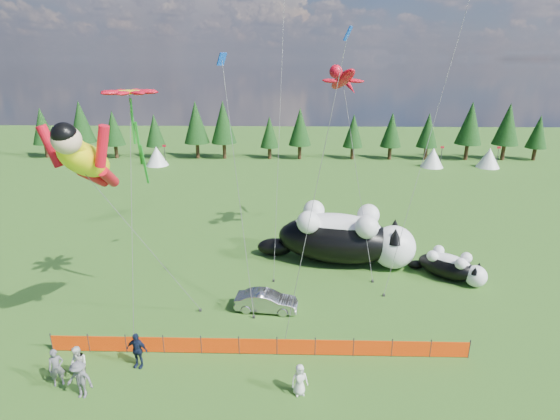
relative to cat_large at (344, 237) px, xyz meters
The scene contains 17 objects.
ground 10.29m from the cat_large, 124.33° to the right, with size 160.00×160.00×0.00m, color #163609.
safety_fence 12.77m from the cat_large, 116.66° to the right, with size 22.06×0.06×1.10m.
tree_line 37.16m from the cat_large, 98.81° to the left, with size 90.00×4.00×8.00m, color black, non-canonical shape.
festival_tents 32.13m from the cat_large, 80.47° to the left, with size 50.00×3.20×2.80m, color white, non-canonical shape.
cat_large is the anchor object (origin of this frame).
cat_small 7.82m from the cat_large, 19.00° to the right, with size 4.78×4.11×2.02m.
car 9.03m from the cat_large, 127.98° to the right, with size 1.34×3.84×1.26m, color #A4A5A9.
spectator_a 20.47m from the cat_large, 137.48° to the right, with size 0.70×0.46×1.92m, color #58585D.
spectator_b 19.60m from the cat_large, 136.24° to the right, with size 0.91×0.54×1.88m, color silver.
spectator_c 17.09m from the cat_large, 133.23° to the right, with size 1.14×0.58×1.94m, color #131B34.
spectator_d 19.97m from the cat_large, 132.93° to the right, with size 1.23×0.64×1.91m, color #58585D.
spectator_e 14.65m from the cat_large, 104.06° to the right, with size 0.78×0.51×1.59m, color silver.
superhero_kite 19.26m from the cat_large, 141.93° to the right, with size 6.49×6.05×13.20m.
gecko_kite 11.72m from the cat_large, 94.88° to the left, with size 4.34×9.72×15.22m.
flower_kite 18.19m from the cat_large, 148.51° to the right, with size 3.16×4.38×13.39m.
diamond_kite_a 15.01m from the cat_large, 152.99° to the right, with size 2.35×4.58×15.72m.
diamond_kite_c 16.02m from the cat_large, 100.18° to the right, with size 3.08×1.61×16.52m.
Camera 1 is at (1.67, -22.28, 14.77)m, focal length 28.00 mm.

